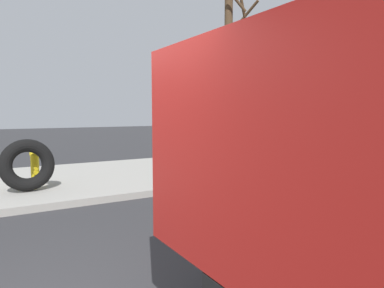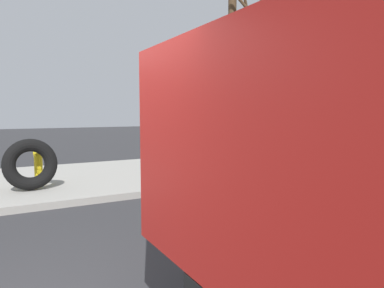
% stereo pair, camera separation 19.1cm
% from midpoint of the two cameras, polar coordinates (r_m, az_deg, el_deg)
% --- Properties ---
extents(sidewalk_curb, '(36.00, 5.00, 0.15)m').
position_cam_midpoint_polar(sidewalk_curb, '(9.66, -28.46, -6.15)').
color(sidewalk_curb, '#99968E').
rests_on(sidewalk_curb, ground).
extents(fire_hydrant, '(0.22, 0.49, 0.88)m').
position_cam_midpoint_polar(fire_hydrant, '(8.89, -25.22, -3.40)').
color(fire_hydrant, yellow).
rests_on(fire_hydrant, sidewalk_curb).
extents(loose_tire, '(1.17, 0.44, 1.16)m').
position_cam_midpoint_polar(loose_tire, '(8.38, -26.30, -3.17)').
color(loose_tire, black).
rests_on(loose_tire, sidewalk_curb).
extents(bare_tree, '(1.30, 1.30, 5.97)m').
position_cam_midpoint_polar(bare_tree, '(10.46, 5.63, 11.49)').
color(bare_tree, '#4C3823').
rests_on(bare_tree, sidewalk_curb).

